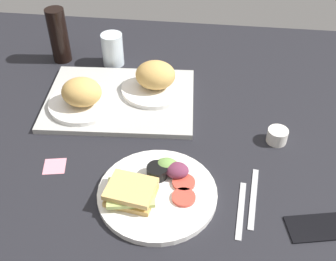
{
  "coord_description": "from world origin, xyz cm",
  "views": [
    {
      "loc": [
        12.29,
        -81.27,
        77.78
      ],
      "look_at": [
        2.0,
        3.0,
        4.0
      ],
      "focal_mm": 44.45,
      "sensor_mm": 36.0,
      "label": 1
    }
  ],
  "objects_px": {
    "drinking_glass": "(113,49)",
    "espresso_cup": "(277,136)",
    "soda_bottle": "(59,35)",
    "plate_with_salad": "(155,190)",
    "sticky_note": "(55,166)",
    "cell_phone": "(319,227)",
    "serving_tray": "(120,99)",
    "fork": "(241,210)",
    "knife": "(253,198)",
    "bread_plate_near": "(82,96)",
    "bread_plate_far": "(155,80)"
  },
  "relations": [
    {
      "from": "bread_plate_far",
      "to": "cell_phone",
      "type": "bearing_deg",
      "value": -46.41
    },
    {
      "from": "bread_plate_far",
      "to": "drinking_glass",
      "type": "xyz_separation_m",
      "value": [
        -0.17,
        0.16,
        0.0
      ]
    },
    {
      "from": "drinking_glass",
      "to": "espresso_cup",
      "type": "distance_m",
      "value": 0.64
    },
    {
      "from": "serving_tray",
      "to": "drinking_glass",
      "type": "relative_size",
      "value": 4.03
    },
    {
      "from": "fork",
      "to": "knife",
      "type": "distance_m",
      "value": 0.05
    },
    {
      "from": "knife",
      "to": "bread_plate_far",
      "type": "bearing_deg",
      "value": 42.71
    },
    {
      "from": "espresso_cup",
      "to": "fork",
      "type": "relative_size",
      "value": 0.33
    },
    {
      "from": "bread_plate_near",
      "to": "plate_with_salad",
      "type": "bearing_deg",
      "value": -49.26
    },
    {
      "from": "knife",
      "to": "sticky_note",
      "type": "bearing_deg",
      "value": 90.68
    },
    {
      "from": "soda_bottle",
      "to": "sticky_note",
      "type": "bearing_deg",
      "value": -74.6
    },
    {
      "from": "drinking_glass",
      "to": "sticky_note",
      "type": "bearing_deg",
      "value": -94.91
    },
    {
      "from": "bread_plate_far",
      "to": "fork",
      "type": "height_order",
      "value": "bread_plate_far"
    },
    {
      "from": "serving_tray",
      "to": "drinking_glass",
      "type": "height_order",
      "value": "drinking_glass"
    },
    {
      "from": "soda_bottle",
      "to": "plate_with_salad",
      "type": "bearing_deg",
      "value": -54.24
    },
    {
      "from": "sticky_note",
      "to": "cell_phone",
      "type": "bearing_deg",
      "value": -9.9
    },
    {
      "from": "bread_plate_far",
      "to": "espresso_cup",
      "type": "xyz_separation_m",
      "value": [
        0.36,
        -0.18,
        -0.03
      ]
    },
    {
      "from": "espresso_cup",
      "to": "sticky_note",
      "type": "height_order",
      "value": "espresso_cup"
    },
    {
      "from": "bread_plate_near",
      "to": "cell_phone",
      "type": "xyz_separation_m",
      "value": [
        0.64,
        -0.35,
        -0.05
      ]
    },
    {
      "from": "bread_plate_near",
      "to": "cell_phone",
      "type": "relative_size",
      "value": 1.45
    },
    {
      "from": "serving_tray",
      "to": "sticky_note",
      "type": "height_order",
      "value": "serving_tray"
    },
    {
      "from": "serving_tray",
      "to": "fork",
      "type": "distance_m",
      "value": 0.53
    },
    {
      "from": "bread_plate_far",
      "to": "drinking_glass",
      "type": "bearing_deg",
      "value": 136.4
    },
    {
      "from": "bread_plate_near",
      "to": "cell_phone",
      "type": "distance_m",
      "value": 0.73
    },
    {
      "from": "bread_plate_near",
      "to": "plate_with_salad",
      "type": "height_order",
      "value": "bread_plate_near"
    },
    {
      "from": "drinking_glass",
      "to": "soda_bottle",
      "type": "height_order",
      "value": "soda_bottle"
    },
    {
      "from": "serving_tray",
      "to": "knife",
      "type": "bearing_deg",
      "value": -40.62
    },
    {
      "from": "serving_tray",
      "to": "soda_bottle",
      "type": "height_order",
      "value": "soda_bottle"
    },
    {
      "from": "soda_bottle",
      "to": "knife",
      "type": "distance_m",
      "value": 0.86
    },
    {
      "from": "soda_bottle",
      "to": "drinking_glass",
      "type": "bearing_deg",
      "value": -1.43
    },
    {
      "from": "knife",
      "to": "plate_with_salad",
      "type": "bearing_deg",
      "value": 99.6
    },
    {
      "from": "plate_with_salad",
      "to": "bread_plate_near",
      "type": "bearing_deg",
      "value": 130.74
    },
    {
      "from": "serving_tray",
      "to": "knife",
      "type": "height_order",
      "value": "serving_tray"
    },
    {
      "from": "fork",
      "to": "cell_phone",
      "type": "height_order",
      "value": "cell_phone"
    },
    {
      "from": "soda_bottle",
      "to": "bread_plate_near",
      "type": "bearing_deg",
      "value": -60.51
    },
    {
      "from": "fork",
      "to": "knife",
      "type": "xyz_separation_m",
      "value": [
        0.03,
        0.04,
        0.0
      ]
    },
    {
      "from": "drinking_glass",
      "to": "cell_phone",
      "type": "height_order",
      "value": "drinking_glass"
    },
    {
      "from": "bread_plate_near",
      "to": "soda_bottle",
      "type": "bearing_deg",
      "value": 119.49
    },
    {
      "from": "espresso_cup",
      "to": "soda_bottle",
      "type": "bearing_deg",
      "value": 154.36
    },
    {
      "from": "bread_plate_near",
      "to": "bread_plate_far",
      "type": "bearing_deg",
      "value": 28.18
    },
    {
      "from": "drinking_glass",
      "to": "espresso_cup",
      "type": "relative_size",
      "value": 2.0
    },
    {
      "from": "plate_with_salad",
      "to": "cell_phone",
      "type": "bearing_deg",
      "value": -7.9
    },
    {
      "from": "bread_plate_near",
      "to": "fork",
      "type": "bearing_deg",
      "value": -34.89
    },
    {
      "from": "espresso_cup",
      "to": "knife",
      "type": "height_order",
      "value": "espresso_cup"
    },
    {
      "from": "espresso_cup",
      "to": "cell_phone",
      "type": "height_order",
      "value": "espresso_cup"
    },
    {
      "from": "bread_plate_near",
      "to": "sticky_note",
      "type": "distance_m",
      "value": 0.25
    },
    {
      "from": "drinking_glass",
      "to": "fork",
      "type": "xyz_separation_m",
      "value": [
        0.44,
        -0.59,
        -0.05
      ]
    },
    {
      "from": "cell_phone",
      "to": "serving_tray",
      "type": "bearing_deg",
      "value": 130.52
    },
    {
      "from": "knife",
      "to": "serving_tray",
      "type": "bearing_deg",
      "value": 55.15
    },
    {
      "from": "bread_plate_far",
      "to": "sticky_note",
      "type": "height_order",
      "value": "bread_plate_far"
    },
    {
      "from": "bread_plate_near",
      "to": "fork",
      "type": "height_order",
      "value": "bread_plate_near"
    }
  ]
}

